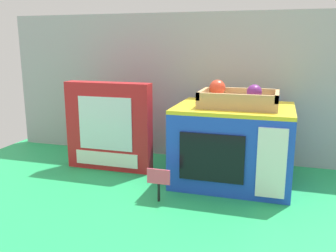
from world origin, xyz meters
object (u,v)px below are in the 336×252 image
Objects in this scene: food_groups_crate at (238,99)px; cookie_set_box at (109,127)px; price_sign at (159,180)px; toy_microwave at (233,144)px.

food_groups_crate is 0.76× the size of cookie_set_box.
cookie_set_box is (-0.46, 0.00, -0.12)m from food_groups_crate.
price_sign is at bearing -40.37° from cookie_set_box.
price_sign is (0.27, -0.23, -0.09)m from cookie_set_box.
price_sign is (-0.20, -0.22, -0.21)m from food_groups_crate.
food_groups_crate reaches higher than toy_microwave.
food_groups_crate reaches higher than cookie_set_box.
toy_microwave reaches higher than price_sign.
toy_microwave is at bearing 155.18° from food_groups_crate.
cookie_set_box is at bearing 139.63° from price_sign.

